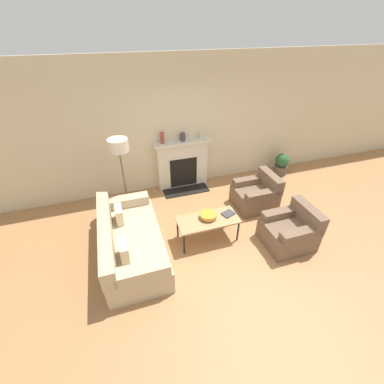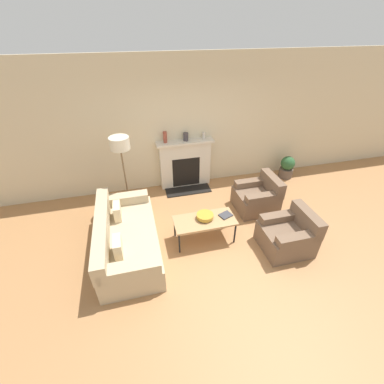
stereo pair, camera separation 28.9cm
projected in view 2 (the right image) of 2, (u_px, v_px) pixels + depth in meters
The scene contains 14 objects.
ground_plane at pixel (223, 250), 4.53m from camera, with size 18.00×18.00×0.00m, color #A87547.
wall_back at pixel (191, 125), 5.66m from camera, with size 18.00×0.06×2.90m.
fireplace at pixel (185, 164), 6.01m from camera, with size 1.30×0.59×1.15m.
couch at pixel (126, 239), 4.36m from camera, with size 0.96×1.97×0.74m.
armchair_near at pixel (288, 235), 4.43m from camera, with size 0.82×0.74×0.74m.
armchair_far at pixel (258, 197), 5.39m from camera, with size 0.82×0.74×0.74m.
coffee_table at pixel (205, 221), 4.52m from camera, with size 1.09×0.50×0.46m.
bowl at pixel (205, 216), 4.51m from camera, with size 0.30×0.30×0.09m.
book at pixel (226, 215), 4.59m from camera, with size 0.26×0.24×0.02m.
floor_lamp at pixel (121, 153), 4.83m from camera, with size 0.38×0.38×1.60m.
mantel_vase_left at pixel (165, 137), 5.53m from camera, with size 0.08×0.08×0.25m.
mantel_vase_center_left at pixel (186, 137), 5.64m from camera, with size 0.11×0.11×0.18m.
mantel_vase_center_right at pixel (204, 136), 5.74m from camera, with size 0.07×0.07×0.15m.
potted_plant at pixel (287, 167), 6.49m from camera, with size 0.34×0.34×0.56m.
Camera 2 is at (-1.32, -2.96, 3.38)m, focal length 24.00 mm.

